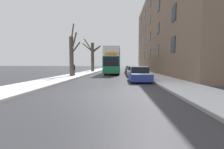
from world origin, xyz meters
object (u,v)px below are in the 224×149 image
at_px(double_decker_bus, 113,60).
at_px(parked_car_2, 131,70).
at_px(parked_car_0, 139,74).
at_px(bare_tree_left_1, 92,55).
at_px(pedestrian_left_sidewalk, 74,69).
at_px(bare_tree_left_0, 72,55).
at_px(parked_car_3, 129,69).
at_px(parked_car_1, 134,72).

xyz_separation_m(double_decker_bus, parked_car_2, (3.22, -0.48, -1.79)).
bearing_deg(double_decker_bus, parked_car_0, -75.17).
distance_m(bare_tree_left_1, pedestrian_left_sidewalk, 13.14).
xyz_separation_m(bare_tree_left_0, parked_car_0, (8.13, -4.42, -2.26)).
distance_m(parked_car_0, pedestrian_left_sidewalk, 10.09).
distance_m(double_decker_bus, parked_car_3, 6.25).
bearing_deg(pedestrian_left_sidewalk, bare_tree_left_1, 50.66).
height_order(bare_tree_left_1, parked_car_0, bare_tree_left_1).
xyz_separation_m(parked_car_1, parked_car_3, (0.00, 10.93, -0.01)).
relative_size(parked_car_1, pedestrian_left_sidewalk, 2.54).
bearing_deg(pedestrian_left_sidewalk, parked_car_3, 15.53).
distance_m(parked_car_0, parked_car_1, 6.29).
height_order(parked_car_2, pedestrian_left_sidewalk, pedestrian_left_sidewalk).
xyz_separation_m(bare_tree_left_0, parked_car_2, (8.13, 7.28, -2.27)).
relative_size(parked_car_1, parked_car_3, 0.98).
relative_size(parked_car_0, pedestrian_left_sidewalk, 2.48).
relative_size(bare_tree_left_0, double_decker_bus, 0.67).
bearing_deg(parked_car_1, pedestrian_left_sidewalk, -175.89).
distance_m(parked_car_1, parked_car_3, 10.93).
distance_m(double_decker_bus, parked_car_1, 6.95).
bearing_deg(parked_car_2, pedestrian_left_sidewalk, -144.18).
xyz_separation_m(double_decker_bus, parked_car_1, (3.22, -5.89, -1.80)).
bearing_deg(bare_tree_left_1, double_decker_bus, -52.21).
distance_m(bare_tree_left_1, parked_car_0, 20.49).
height_order(double_decker_bus, parked_car_0, double_decker_bus).
xyz_separation_m(double_decker_bus, pedestrian_left_sidewalk, (-5.10, -6.49, -1.48)).
distance_m(double_decker_bus, pedestrian_left_sidewalk, 8.39).
bearing_deg(parked_car_3, bare_tree_left_1, 170.72).
bearing_deg(parked_car_1, double_decker_bus, 118.69).
height_order(bare_tree_left_1, parked_car_3, bare_tree_left_1).
bearing_deg(parked_car_1, parked_car_2, 90.00).
relative_size(bare_tree_left_1, parked_car_2, 1.65).
xyz_separation_m(parked_car_1, pedestrian_left_sidewalk, (-8.33, -0.60, 0.32)).
bearing_deg(parked_car_3, parked_car_1, -90.00).
bearing_deg(parked_car_0, parked_car_2, 90.00).
height_order(parked_car_1, pedestrian_left_sidewalk, pedestrian_left_sidewalk).
xyz_separation_m(parked_car_1, parked_car_2, (-0.00, 5.41, 0.01)).
xyz_separation_m(bare_tree_left_1, double_decker_bus, (4.94, -6.37, -1.20)).
bearing_deg(bare_tree_left_1, parked_car_1, -56.34).
height_order(double_decker_bus, pedestrian_left_sidewalk, double_decker_bus).
bearing_deg(double_decker_bus, parked_car_3, 57.38).
distance_m(parked_car_1, parked_car_2, 5.41).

